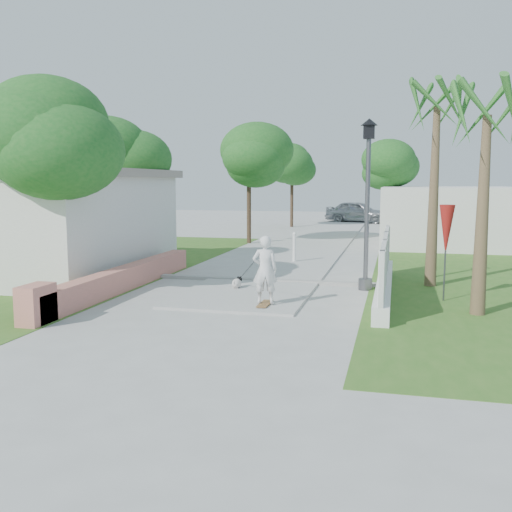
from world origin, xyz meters
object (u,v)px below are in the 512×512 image
(street_lamp, at_px, (367,198))
(dog, at_px, (237,283))
(bollard, at_px, (294,247))
(parked_car, at_px, (358,212))
(skateboarder, at_px, (249,270))
(patio_umbrella, at_px, (446,231))

(street_lamp, xyz_separation_m, dog, (-3.29, -0.83, -2.23))
(bollard, distance_m, parked_car, 20.94)
(bollard, bearing_deg, parked_car, 87.80)
(bollard, relative_size, parked_car, 0.25)
(bollard, height_order, dog, bollard)
(street_lamp, bearing_deg, bollard, 120.96)
(street_lamp, distance_m, parked_car, 25.55)
(skateboarder, xyz_separation_m, parked_car, (0.79, 27.27, 0.05))
(bollard, relative_size, dog, 2.10)
(street_lamp, relative_size, bollard, 4.07)
(bollard, bearing_deg, skateboarder, -89.89)
(dog, bearing_deg, skateboarder, -52.83)
(parked_car, bearing_deg, street_lamp, -165.86)
(skateboarder, relative_size, dog, 4.72)
(patio_umbrella, height_order, skateboarder, patio_umbrella)
(dog, height_order, parked_car, parked_car)
(parked_car, bearing_deg, skateboarder, -171.79)
(dog, distance_m, parked_car, 26.29)
(skateboarder, relative_size, parked_car, 0.55)
(dog, bearing_deg, street_lamp, 20.76)
(street_lamp, bearing_deg, parked_car, 94.27)
(street_lamp, xyz_separation_m, patio_umbrella, (1.90, -1.00, -0.74))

